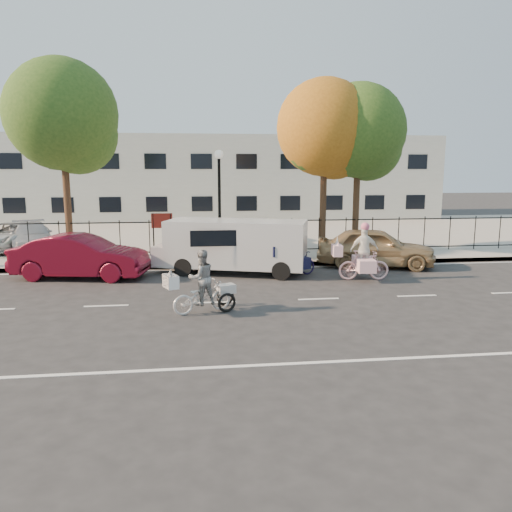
{
  "coord_description": "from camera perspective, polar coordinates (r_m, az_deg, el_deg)",
  "views": [
    {
      "loc": [
        -0.53,
        -13.71,
        3.74
      ],
      "look_at": [
        1.32,
        1.2,
        1.1
      ],
      "focal_mm": 35.0,
      "sensor_mm": 36.0,
      "label": 1
    }
  ],
  "objects": [
    {
      "name": "gold_sedan",
      "position": [
        19.69,
        13.49,
        0.98
      ],
      "size": [
        4.77,
        2.97,
        1.51
      ],
      "primitive_type": "imported",
      "rotation": [
        0.0,
        0.0,
        1.28
      ],
      "color": "#A48459",
      "rests_on": "ground"
    },
    {
      "name": "bull_bike",
      "position": [
        17.51,
        4.36,
        -0.06
      ],
      "size": [
        1.93,
        1.38,
        1.75
      ],
      "rotation": [
        0.0,
        0.0,
        1.95
      ],
      "color": "#150F34",
      "rests_on": "ground"
    },
    {
      "name": "ground",
      "position": [
        14.22,
        -4.7,
        -5.32
      ],
      "size": [
        120.0,
        120.0,
        0.0
      ],
      "primitive_type": "plane",
      "color": "#333334"
    },
    {
      "name": "white_van",
      "position": [
        17.89,
        -2.56,
        1.34
      ],
      "size": [
        5.8,
        3.22,
        1.92
      ],
      "rotation": [
        0.0,
        0.0,
        -0.31
      ],
      "color": "silver",
      "rests_on": "ground"
    },
    {
      "name": "lot_car_a",
      "position": [
        24.52,
        -24.27,
        2.09
      ],
      "size": [
        3.0,
        4.46,
        1.2
      ],
      "primitive_type": "imported",
      "rotation": [
        0.0,
        0.0,
        0.35
      ],
      "color": "#A9ABB1",
      "rests_on": "parking_lot"
    },
    {
      "name": "lot_car_d",
      "position": [
        24.79,
        1.07,
        3.06
      ],
      "size": [
        2.51,
        3.83,
        1.21
      ],
      "primitive_type": "imported",
      "rotation": [
        0.0,
        0.0,
        0.33
      ],
      "color": "#A0A4A8",
      "rests_on": "parking_lot"
    },
    {
      "name": "zebra_trike",
      "position": [
        13.14,
        -6.2,
        -3.72
      ],
      "size": [
        1.93,
        1.31,
        1.67
      ],
      "rotation": [
        0.0,
        0.0,
        1.95
      ],
      "color": "silver",
      "rests_on": "ground"
    },
    {
      "name": "red_sedan",
      "position": [
        18.19,
        -19.4,
        -0.06
      ],
      "size": [
        4.79,
        2.42,
        1.51
      ],
      "primitive_type": "imported",
      "rotation": [
        0.0,
        0.0,
        1.38
      ],
      "color": "#5D0A1B",
      "rests_on": "ground"
    },
    {
      "name": "lamppost",
      "position": [
        20.54,
        -4.22,
        8.19
      ],
      "size": [
        0.36,
        0.36,
        4.33
      ],
      "color": "black",
      "rests_on": "sidewalk"
    },
    {
      "name": "road_markings",
      "position": [
        14.22,
        -4.7,
        -5.3
      ],
      "size": [
        60.0,
        9.52,
        0.01
      ],
      "primitive_type": null,
      "color": "silver",
      "rests_on": "ground"
    },
    {
      "name": "sidewalk",
      "position": [
        20.15,
        -5.43,
        -0.55
      ],
      "size": [
        60.0,
        2.2,
        0.15
      ],
      "primitive_type": "cube",
      "color": "#A8A399",
      "rests_on": "ground"
    },
    {
      "name": "building",
      "position": [
        38.72,
        -6.34,
        8.82
      ],
      "size": [
        34.0,
        10.0,
        6.0
      ],
      "primitive_type": "cube",
      "color": "silver",
      "rests_on": "ground"
    },
    {
      "name": "tree_west",
      "position": [
        21.72,
        -20.87,
        14.29
      ],
      "size": [
        4.37,
        4.37,
        8.02
      ],
      "color": "#442D1D",
      "rests_on": "ground"
    },
    {
      "name": "street_sign",
      "position": [
        20.68,
        -10.69,
        3.35
      ],
      "size": [
        0.85,
        0.06,
        1.8
      ],
      "color": "black",
      "rests_on": "sidewalk"
    },
    {
      "name": "parking_lot",
      "position": [
        28.95,
        -5.95,
        2.65
      ],
      "size": [
        60.0,
        15.6,
        0.15
      ],
      "primitive_type": "cube",
      "color": "#A8A399",
      "rests_on": "ground"
    },
    {
      "name": "unicorn_bike",
      "position": [
        17.21,
        12.13,
        -0.34
      ],
      "size": [
        1.97,
        1.38,
        1.97
      ],
      "rotation": [
        0.0,
        0.0,
        1.46
      ],
      "color": "beige",
      "rests_on": "ground"
    },
    {
      "name": "tree_east",
      "position": [
        22.29,
        11.93,
        13.33
      ],
      "size": [
        4.0,
        4.0,
        7.33
      ],
      "color": "#442D1D",
      "rests_on": "ground"
    },
    {
      "name": "curb",
      "position": [
        19.12,
        -5.34,
        -1.12
      ],
      "size": [
        60.0,
        0.1,
        0.15
      ],
      "primitive_type": "cube",
      "color": "#A8A399",
      "rests_on": "ground"
    },
    {
      "name": "tree_mid",
      "position": [
        21.86,
        8.18,
        13.8
      ],
      "size": [
        4.08,
        4.08,
        7.48
      ],
      "color": "#442D1D",
      "rests_on": "ground"
    },
    {
      "name": "iron_fence",
      "position": [
        21.11,
        -5.56,
        2.19
      ],
      "size": [
        58.0,
        0.06,
        1.5
      ],
      "primitive_type": null,
      "color": "black",
      "rests_on": "sidewalk"
    },
    {
      "name": "lot_car_b",
      "position": [
        24.91,
        -26.36,
        2.02
      ],
      "size": [
        2.66,
        4.54,
        1.19
      ],
      "primitive_type": "imported",
      "rotation": [
        0.0,
        0.0,
        -0.17
      ],
      "color": "silver",
      "rests_on": "parking_lot"
    }
  ]
}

